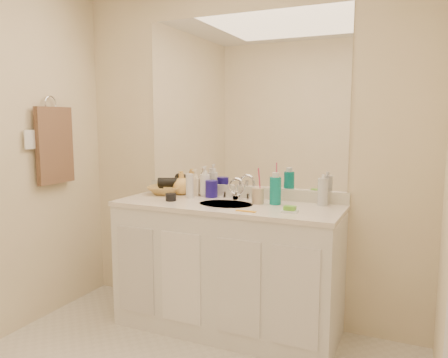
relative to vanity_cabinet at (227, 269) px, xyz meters
name	(u,v)px	position (x,y,z in m)	size (l,w,h in m)	color
wall_back	(243,153)	(0.00, 0.28, 0.77)	(2.60, 0.02, 2.40)	beige
vanity_cabinet	(227,269)	(0.00, 0.00, 0.00)	(1.50, 0.55, 0.85)	white
countertop	(227,205)	(0.00, 0.00, 0.44)	(1.52, 0.57, 0.03)	white
backsplash	(242,192)	(0.00, 0.26, 0.50)	(1.52, 0.03, 0.08)	silver
sink_basin	(226,206)	(0.00, -0.02, 0.44)	(0.37, 0.37, 0.02)	silver
faucet	(236,192)	(0.00, 0.16, 0.51)	(0.02, 0.02, 0.11)	silver
mirror	(243,102)	(0.00, 0.27, 1.14)	(1.48, 0.01, 1.20)	white
blue_mug	(211,189)	(-0.20, 0.16, 0.52)	(0.09, 0.09, 0.12)	navy
tan_cup	(258,196)	(0.19, 0.08, 0.51)	(0.08, 0.08, 0.11)	#C5AB8B
toothbrush	(259,181)	(0.20, 0.08, 0.60)	(0.01, 0.01, 0.18)	#D93965
mouthwash_bottle	(275,191)	(0.30, 0.10, 0.55)	(0.08, 0.08, 0.18)	#0B857F
clear_pump_bottle	(323,192)	(0.60, 0.19, 0.54)	(0.07, 0.07, 0.18)	silver
soap_dish	(290,211)	(0.46, -0.10, 0.46)	(0.10, 0.08, 0.01)	white
green_soap	(290,208)	(0.46, -0.10, 0.48)	(0.07, 0.05, 0.03)	#5FB82C
orange_comb	(246,211)	(0.21, -0.19, 0.46)	(0.13, 0.03, 0.01)	#FFA81A
dark_jar	(171,197)	(-0.39, -0.08, 0.48)	(0.07, 0.07, 0.05)	black
extra_white_bottle	(190,186)	(-0.33, 0.08, 0.54)	(0.05, 0.05, 0.17)	white
soap_bottle_white	(205,181)	(-0.26, 0.20, 0.56)	(0.08, 0.09, 0.22)	white
soap_bottle_cream	(195,182)	(-0.35, 0.20, 0.55)	(0.09, 0.09, 0.19)	#F8E8CA
soap_bottle_yellow	(181,183)	(-0.45, 0.18, 0.54)	(0.14, 0.14, 0.17)	#F2BD5E
wicker_basket	(166,190)	(-0.57, 0.14, 0.49)	(0.25, 0.25, 0.06)	#B48D48
hair_dryer	(168,182)	(-0.55, 0.14, 0.54)	(0.07, 0.07, 0.14)	black
towel_ring	(50,103)	(-1.27, -0.25, 1.12)	(0.11, 0.11, 0.01)	silver
hand_towel	(55,145)	(-1.25, -0.25, 0.82)	(0.04, 0.32, 0.55)	#463225
switch_plate	(30,140)	(-1.27, -0.45, 0.88)	(0.01, 0.09, 0.13)	white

